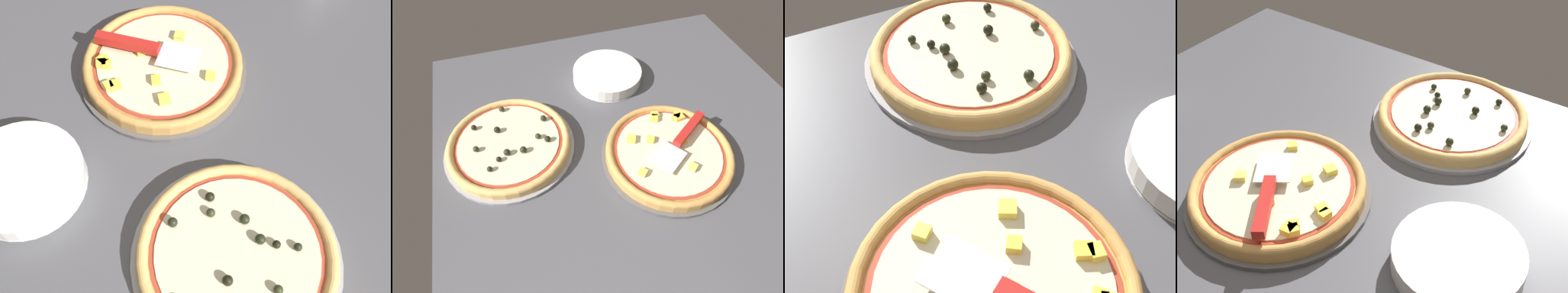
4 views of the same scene
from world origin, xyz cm
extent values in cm
cube|color=#4C4C51|center=(0.00, 0.00, -1.80)|extent=(125.15, 111.55, 3.60)
cylinder|color=#C68E47|center=(-1.91, -5.82, 2.07)|extent=(33.88, 33.88, 2.14)
torus|color=#C68E47|center=(-1.91, -5.82, 3.14)|extent=(33.88, 33.88, 1.91)
cylinder|color=#A33823|center=(-1.91, -5.82, 3.22)|extent=(29.45, 29.45, 0.15)
cylinder|color=beige|center=(-1.91, -5.82, 3.34)|extent=(27.79, 27.79, 0.40)
cube|color=#F4D64C|center=(10.74, -7.34, 4.16)|extent=(2.09, 2.35, 1.24)
cube|color=#F4D64C|center=(-6.66, 4.04, 4.16)|extent=(2.76, 2.75, 1.24)
cube|color=yellow|center=(9.54, -6.59, 4.16)|extent=(2.84, 2.81, 1.24)
cube|color=#F4D64C|center=(4.24, 2.61, 4.16)|extent=(3.08, 3.07, 1.24)
cube|color=yellow|center=(2.53, -2.29, 4.16)|extent=(2.60, 2.61, 1.24)
cylinder|color=#939399|center=(14.25, 34.65, 0.50)|extent=(35.96, 35.96, 1.00)
cylinder|color=#DBAD60|center=(14.25, 34.65, 1.85)|extent=(33.80, 33.80, 1.71)
torus|color=#DBAD60|center=(14.25, 34.65, 2.71)|extent=(33.80, 33.80, 2.10)
cylinder|color=#A33823|center=(14.25, 34.65, 2.78)|extent=(29.38, 29.38, 0.15)
cylinder|color=beige|center=(14.25, 34.65, 2.91)|extent=(27.71, 27.71, 0.40)
sphere|color=#282D19|center=(13.58, 43.27, 3.90)|extent=(1.59, 1.59, 1.59)
sphere|color=black|center=(18.67, 37.06, 3.99)|extent=(1.77, 1.77, 1.77)
sphere|color=black|center=(9.50, 31.28, 4.01)|extent=(1.82, 1.82, 1.82)
sphere|color=black|center=(21.58, 43.21, 3.86)|extent=(1.51, 1.51, 1.51)
sphere|color=black|center=(8.46, 37.89, 3.81)|extent=(1.42, 1.42, 1.42)
sphere|color=#282D19|center=(26.57, 34.81, 3.90)|extent=(1.58, 1.58, 1.58)
sphere|color=#282D19|center=(13.08, 26.65, 3.89)|extent=(1.58, 1.58, 1.58)
sphere|color=black|center=(9.95, 35.54, 4.01)|extent=(1.80, 1.80, 1.80)
sphere|color=black|center=(11.24, 24.33, 3.96)|extent=(1.72, 1.72, 1.72)
sphere|color=black|center=(6.08, 40.50, 3.81)|extent=(1.42, 1.42, 1.42)
sphere|color=black|center=(19.18, 23.79, 3.97)|extent=(1.73, 1.73, 1.73)
cube|color=silver|center=(-4.60, -3.59, 4.91)|extent=(10.59, 11.00, 0.24)
camera|label=1|loc=(34.84, 48.23, 76.84)|focal=42.00mm
camera|label=2|loc=(-42.35, 29.62, 67.91)|focal=28.00mm
camera|label=3|loc=(-15.98, -31.24, 59.91)|focal=50.00mm
camera|label=4|loc=(55.77, -58.07, 74.74)|focal=50.00mm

